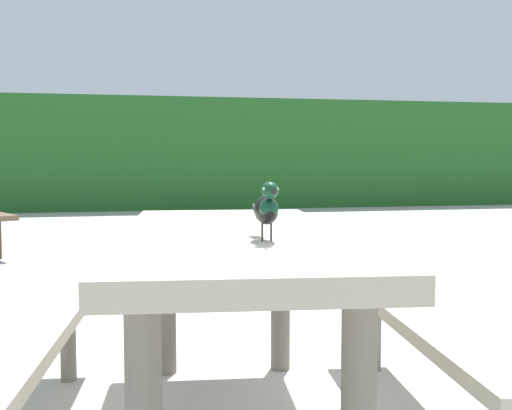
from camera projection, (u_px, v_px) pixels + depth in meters
The scene contains 3 objects.
hedge_wall at pixel (157, 154), 12.87m from camera, with size 28.00×1.72×2.16m, color #235B23.
picnic_table_foreground at pixel (234, 282), 2.25m from camera, with size 1.86×1.89×0.74m.
bird_grackle at pixel (267, 208), 1.94m from camera, with size 0.08×0.29×0.18m.
Camera 1 is at (-0.78, -2.30, 0.99)m, focal length 44.76 mm.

